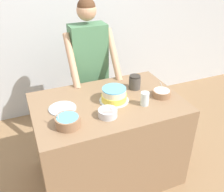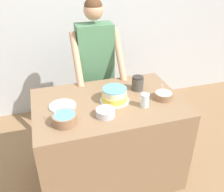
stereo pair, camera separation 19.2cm
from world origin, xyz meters
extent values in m
cube|color=silver|center=(0.00, 2.06, 1.30)|extent=(10.00, 0.05, 2.60)
cube|color=#8C6B4C|center=(0.00, 0.47, 0.47)|extent=(1.43, 0.95, 0.95)
cylinder|color=#2D2D38|center=(-0.04, 1.22, 0.43)|extent=(0.13, 0.13, 0.86)
cylinder|color=#2D2D38|center=(0.15, 1.22, 0.43)|extent=(0.13, 0.13, 0.86)
cube|color=#4C7F56|center=(0.06, 1.22, 1.19)|extent=(0.42, 0.23, 0.65)
cylinder|color=tan|center=(-0.19, 1.05, 1.18)|extent=(0.08, 0.41, 0.55)
cylinder|color=tan|center=(0.30, 1.05, 1.18)|extent=(0.08, 0.41, 0.55)
sphere|color=tan|center=(0.06, 1.22, 1.65)|extent=(0.22, 0.22, 0.22)
sphere|color=#51331E|center=(0.06, 1.22, 1.69)|extent=(0.20, 0.20, 0.20)
cylinder|color=silver|center=(0.06, 0.47, 0.95)|extent=(0.28, 0.28, 0.01)
cylinder|color=#F2DB4C|center=(0.06, 0.47, 0.99)|extent=(0.24, 0.24, 0.06)
cylinder|color=#F4EABC|center=(0.06, 0.47, 1.04)|extent=(0.23, 0.23, 0.06)
cylinder|color=#60B7E0|center=(0.06, 0.47, 1.08)|extent=(0.23, 0.23, 0.01)
cylinder|color=silver|center=(-0.09, 0.25, 0.98)|extent=(0.17, 0.17, 0.07)
cylinder|color=pink|center=(-0.09, 0.25, 1.01)|extent=(0.15, 0.15, 0.01)
cylinder|color=silver|center=(-0.06, 0.19, 1.02)|extent=(0.08, 0.04, 0.13)
cylinder|color=#936B4C|center=(-0.44, 0.24, 0.99)|extent=(0.21, 0.21, 0.09)
cylinder|color=#60B7E0|center=(-0.44, 0.24, 1.03)|extent=(0.18, 0.18, 0.01)
cylinder|color=silver|center=(-0.52, 0.25, 1.03)|extent=(0.02, 0.08, 0.16)
cylinder|color=#936B4C|center=(0.54, 0.37, 0.98)|extent=(0.18, 0.18, 0.07)
cylinder|color=white|center=(0.54, 0.37, 1.01)|extent=(0.16, 0.16, 0.01)
cylinder|color=silver|center=(0.51, 0.31, 1.05)|extent=(0.08, 0.04, 0.18)
cylinder|color=silver|center=(0.30, 0.29, 1.01)|extent=(0.08, 0.08, 0.13)
cylinder|color=silver|center=(-0.43, 0.51, 0.95)|extent=(0.25, 0.25, 0.01)
cylinder|color=#4C4742|center=(0.36, 0.62, 1.01)|extent=(0.12, 0.12, 0.13)
cylinder|color=#322D28|center=(0.36, 0.62, 1.09)|extent=(0.11, 0.11, 0.02)
camera|label=1|loc=(-0.74, -1.44, 2.20)|focal=40.00mm
camera|label=2|loc=(-0.56, -1.51, 2.20)|focal=40.00mm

